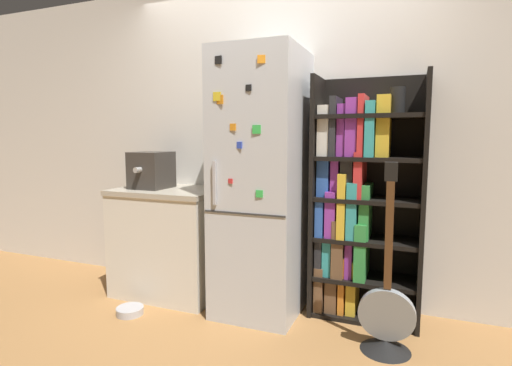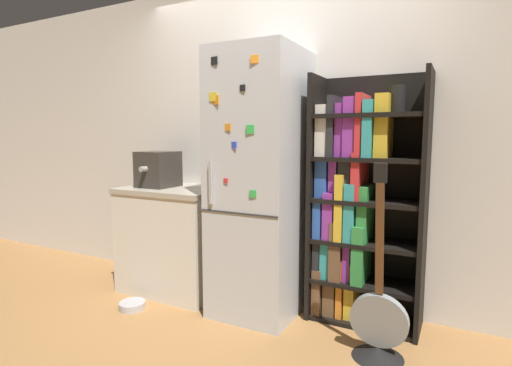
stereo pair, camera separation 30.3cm
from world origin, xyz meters
name	(u,v)px [view 1 (the left image)]	position (x,y,z in m)	size (l,w,h in m)	color
ground_plane	(256,314)	(0.00, 0.00, 0.00)	(16.00, 16.00, 0.00)	#A87542
wall_back	(278,139)	(0.00, 0.47, 1.30)	(8.00, 0.05, 2.60)	silver
refrigerator	(262,184)	(0.00, 0.11, 0.97)	(0.60, 0.70, 1.94)	silver
bookshelf	(355,201)	(0.66, 0.29, 0.85)	(0.77, 0.37, 1.75)	black
kitchen_counter	(171,241)	(-0.83, 0.14, 0.45)	(0.88, 0.64, 0.89)	silver
espresso_machine	(152,170)	(-0.98, 0.11, 1.04)	(0.28, 0.36, 0.30)	#38332D
guitar	(386,325)	(0.93, -0.18, 0.17)	(0.34, 0.31, 1.18)	black
pet_bowl	(130,310)	(-0.88, -0.35, 0.03)	(0.20, 0.20, 0.06)	#B7B7BC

